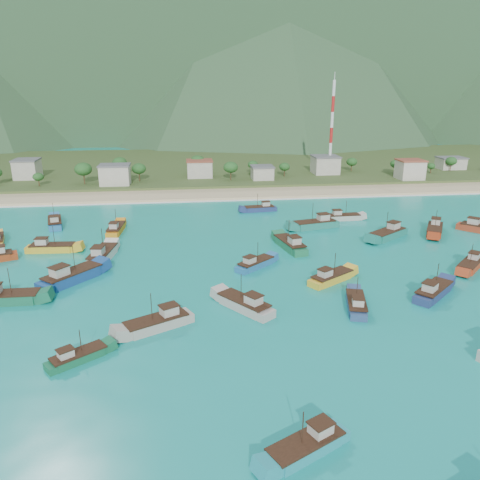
{
  "coord_description": "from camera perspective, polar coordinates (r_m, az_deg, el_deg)",
  "views": [
    {
      "loc": [
        -6.84,
        -82.25,
        36.26
      ],
      "look_at": [
        5.35,
        18.0,
        3.0
      ],
      "focal_mm": 35.0,
      "sensor_mm": 36.0,
      "label": 1
    }
  ],
  "objects": [
    {
      "name": "boat_8",
      "position": [
        98.42,
        1.87,
        -2.99
      ],
      "size": [
        9.31,
        8.51,
        5.77
      ],
      "rotation": [
        0.0,
        0.0,
        5.42
      ],
      "color": "#21659E",
      "rests_on": "ground"
    },
    {
      "name": "radio_tower",
      "position": [
        200.43,
        11.11,
        13.3
      ],
      "size": [
        1.2,
        1.2,
        37.13
      ],
      "color": "red",
      "rests_on": "ground"
    },
    {
      "name": "boat_21",
      "position": [
        108.98,
        26.29,
        -2.78
      ],
      "size": [
        9.52,
        9.26,
        6.06
      ],
      "rotation": [
        0.0,
        0.0,
        2.33
      ],
      "color": "#BA3C1C",
      "rests_on": "ground"
    },
    {
      "name": "boat_2",
      "position": [
        137.16,
        -21.63,
        1.94
      ],
      "size": [
        6.01,
        11.66,
        6.61
      ],
      "rotation": [
        0.0,
        0.0,
        0.25
      ],
      "color": "#236BA6",
      "rests_on": "ground"
    },
    {
      "name": "boat_7",
      "position": [
        92.2,
        22.5,
        -5.87
      ],
      "size": [
        10.5,
        9.63,
        6.51
      ],
      "rotation": [
        0.0,
        0.0,
        5.42
      ],
      "color": "navy",
      "rests_on": "ground"
    },
    {
      "name": "surf_line",
      "position": [
        156.17,
        -4.24,
        4.75
      ],
      "size": [
        400.0,
        2.5,
        0.08
      ],
      "primitive_type": "cube",
      "color": "white",
      "rests_on": "ground"
    },
    {
      "name": "boat_11",
      "position": [
        136.56,
        12.44,
        2.7
      ],
      "size": [
        10.25,
        3.36,
        6.0
      ],
      "rotation": [
        0.0,
        0.0,
        4.75
      ],
      "color": "#B6B0A6",
      "rests_on": "ground"
    },
    {
      "name": "land",
      "position": [
        225.29,
        -5.16,
        8.9
      ],
      "size": [
        400.0,
        110.0,
        2.4
      ],
      "primitive_type": "cube",
      "color": "#385123",
      "rests_on": "ground"
    },
    {
      "name": "boat_27",
      "position": [
        110.17,
        6.12,
        -0.6
      ],
      "size": [
        6.07,
        12.56,
        7.14
      ],
      "rotation": [
        0.0,
        0.0,
        0.22
      ],
      "color": "#1A6D46",
      "rests_on": "ground"
    },
    {
      "name": "beach",
      "position": [
        165.42,
        -4.41,
        5.51
      ],
      "size": [
        400.0,
        18.0,
        1.2
      ],
      "primitive_type": "cube",
      "color": "beige",
      "rests_on": "ground"
    },
    {
      "name": "boat_18",
      "position": [
        126.11,
        -14.88,
        1.25
      ],
      "size": [
        4.04,
        10.9,
        6.31
      ],
      "rotation": [
        0.0,
        0.0,
        6.2
      ],
      "color": "orange",
      "rests_on": "ground"
    },
    {
      "name": "vegetation",
      "position": [
        187.76,
        -5.77,
        8.64
      ],
      "size": [
        280.92,
        26.01,
        9.16
      ],
      "color": "#235623",
      "rests_on": "ground"
    },
    {
      "name": "boat_22",
      "position": [
        107.01,
        -16.44,
        -1.83
      ],
      "size": [
        5.59,
        12.75,
        7.28
      ],
      "rotation": [
        0.0,
        0.0,
        6.12
      ],
      "color": "beige",
      "rests_on": "ground"
    },
    {
      "name": "boat_28",
      "position": [
        75.72,
        -9.99,
        -9.99
      ],
      "size": [
        11.49,
        8.11,
        6.63
      ],
      "rotation": [
        0.0,
        0.0,
        2.05
      ],
      "color": "#A39F94",
      "rests_on": "ground"
    },
    {
      "name": "boat_12",
      "position": [
        122.95,
        17.57,
        0.66
      ],
      "size": [
        12.3,
        10.05,
        7.33
      ],
      "rotation": [
        0.0,
        0.0,
        2.17
      ],
      "color": "#1C7A6B",
      "rests_on": "ground"
    },
    {
      "name": "boat_0",
      "position": [
        116.14,
        -21.98,
        -0.93
      ],
      "size": [
        11.11,
        3.86,
        6.47
      ],
      "rotation": [
        0.0,
        0.0,
        4.65
      ],
      "color": "gold",
      "rests_on": "ground"
    },
    {
      "name": "boat_17",
      "position": [
        142.98,
        2.44,
        3.8
      ],
      "size": [
        10.12,
        3.77,
        5.85
      ],
      "rotation": [
        0.0,
        0.0,
        1.66
      ],
      "color": "navy",
      "rests_on": "ground"
    },
    {
      "name": "boat_16",
      "position": [
        92.29,
        -26.54,
        -6.37
      ],
      "size": [
        11.75,
        3.55,
        6.93
      ],
      "rotation": [
        0.0,
        0.0,
        4.7
      ],
      "color": "#156344",
      "rests_on": "ground"
    },
    {
      "name": "ground",
      "position": [
        90.15,
        -2.0,
        -5.5
      ],
      "size": [
        600.0,
        600.0,
        0.0
      ],
      "primitive_type": "plane",
      "color": "#0B7380",
      "rests_on": "ground"
    },
    {
      "name": "boat_30",
      "position": [
        131.17,
        22.63,
        1.13
      ],
      "size": [
        8.96,
        11.78,
        6.9
      ],
      "rotation": [
        0.0,
        0.0,
        2.6
      ],
      "color": "#9D2D12",
      "rests_on": "ground"
    },
    {
      "name": "village",
      "position": [
        187.17,
        -1.18,
        8.55
      ],
      "size": [
        215.03,
        28.36,
        7.1
      ],
      "color": "beige",
      "rests_on": "ground"
    },
    {
      "name": "mountains",
      "position": [
        491.29,
        -9.15,
        26.28
      ],
      "size": [
        1520.0,
        440.0,
        260.0
      ],
      "color": "slate",
      "rests_on": "ground"
    },
    {
      "name": "boat_26",
      "position": [
        83.28,
        13.99,
        -7.66
      ],
      "size": [
        5.35,
        10.21,
        5.79
      ],
      "rotation": [
        0.0,
        0.0,
        6.02
      ],
      "color": "navy",
      "rests_on": "ground"
    },
    {
      "name": "boat_29",
      "position": [
        96.8,
        -19.86,
        -4.27
      ],
      "size": [
        11.58,
        12.5,
        7.78
      ],
      "rotation": [
        0.0,
        0.0,
        5.57
      ],
      "color": "navy",
      "rests_on": "ground"
    },
    {
      "name": "boat_14",
      "position": [
        53.54,
        8.19,
        -23.69
      ],
      "size": [
        9.97,
        6.96,
        5.75
      ],
      "rotation": [
        0.0,
        0.0,
        2.04
      ],
      "color": "teal",
      "rests_on": "ground"
    },
    {
      "name": "boat_10",
      "position": [
        80.43,
        0.58,
        -7.92
      ],
      "size": [
        9.48,
        10.98,
        6.66
      ],
      "rotation": [
        0.0,
        0.0,
        0.65
      ],
      "color": "#ACA59C",
      "rests_on": "ground"
    },
    {
      "name": "boat_31",
      "position": [
        93.06,
        11.06,
        -4.58
      ],
      "size": [
        10.43,
        8.22,
        6.16
      ],
      "rotation": [
        0.0,
        0.0,
        5.28
      ],
      "color": "gold",
      "rests_on": "ground"
    },
    {
      "name": "boat_13",
      "position": [
        70.44,
        -19.18,
        -13.4
      ],
      "size": [
        8.35,
        6.93,
        5.0
      ],
      "rotation": [
        0.0,
        0.0,
        5.33
      ],
      "color": "#12633E",
      "rests_on": "ground"
    },
    {
      "name": "boat_9",
      "position": [
        127.11,
        9.17,
        1.86
      ],
      "size": [
        12.99,
        6.29,
        7.38
      ],
      "rotation": [
        0.0,
        0.0,
        1.79
      ],
      "color": "#207A6A",
      "rests_on": "ground"
    }
  ]
}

